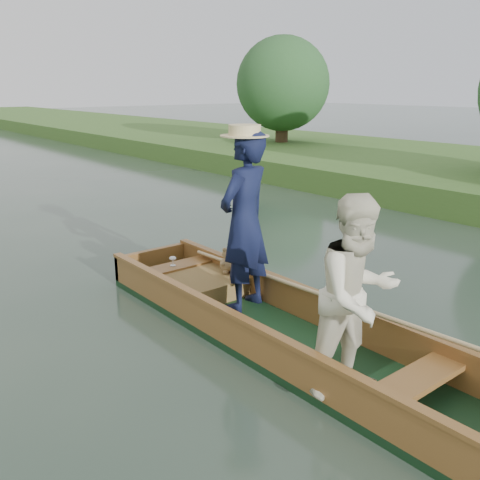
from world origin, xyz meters
TOP-DOWN VIEW (x-y plane):
  - ground at (0.00, 0.00)m, footprint 120.00×120.00m
  - trees_far at (-0.36, 7.04)m, footprint 22.67×15.79m
  - punt at (-0.00, -0.05)m, footprint 1.28×5.00m

SIDE VIEW (x-z plane):
  - ground at x=0.00m, z-range 0.00..0.00m
  - punt at x=0.00m, z-range -0.38..1.74m
  - trees_far at x=-0.36m, z-range 0.27..4.64m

